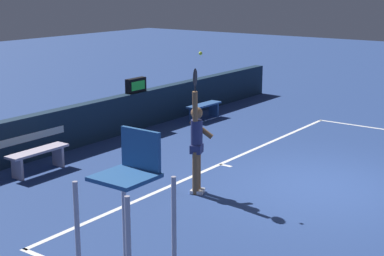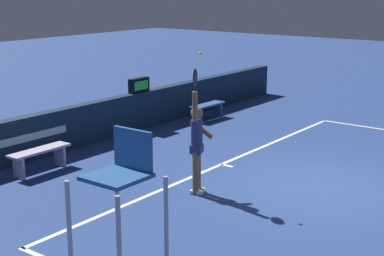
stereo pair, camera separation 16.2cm
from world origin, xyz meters
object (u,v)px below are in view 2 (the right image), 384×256
(tennis_ball, at_px, (201,53))
(umpire_chair, at_px, (121,225))
(courtside_bench_near, at_px, (208,108))
(courtside_bench_far, at_px, (40,155))
(speed_display, at_px, (139,85))
(tennis_player, at_px, (197,142))

(tennis_ball, bearing_deg, umpire_chair, -152.12)
(courtside_bench_near, xyz_separation_m, courtside_bench_far, (-6.13, -0.06, 0.03))
(speed_display, height_order, courtside_bench_far, speed_display)
(speed_display, height_order, tennis_player, tennis_player)
(courtside_bench_far, bearing_deg, courtside_bench_near, 0.59)
(tennis_player, height_order, courtside_bench_near, tennis_player)
(speed_display, xyz_separation_m, umpire_chair, (-7.77, -6.82, 0.38))
(umpire_chair, distance_m, courtside_bench_far, 7.05)
(speed_display, bearing_deg, tennis_player, -126.28)
(umpire_chair, distance_m, courtside_bench_near, 11.53)
(tennis_player, height_order, courtside_bench_far, tennis_player)
(tennis_player, height_order, tennis_ball, tennis_ball)
(tennis_player, height_order, umpire_chair, umpire_chair)
(tennis_ball, xyz_separation_m, umpire_chair, (-4.63, -2.45, -1.08))
(tennis_player, relative_size, tennis_ball, 37.43)
(speed_display, bearing_deg, umpire_chair, -138.72)
(tennis_ball, height_order, courtside_bench_far, tennis_ball)
(tennis_player, bearing_deg, umpire_chair, -151.41)
(speed_display, xyz_separation_m, courtside_bench_far, (-4.12, -0.91, -0.83))
(tennis_player, bearing_deg, tennis_ball, -64.82)
(courtside_bench_near, relative_size, courtside_bench_far, 0.90)
(speed_display, relative_size, umpire_chair, 0.27)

